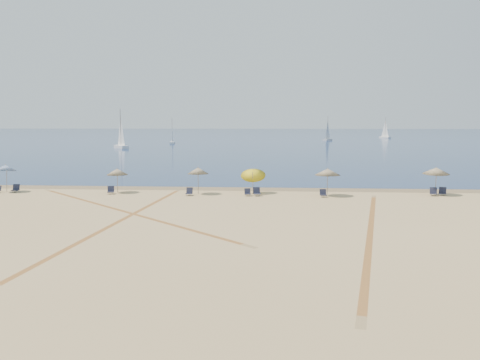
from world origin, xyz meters
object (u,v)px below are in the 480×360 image
object	(u,v)px
umbrella_2	(198,171)
chair_7	(433,192)
umbrella_1	(117,172)
sailboat_0	(172,136)
chair_8	(442,192)
chair_4	(248,193)
chair_5	(257,192)
sailboat_3	(328,133)
chair_6	(323,194)
umbrella_4	(328,172)
umbrella_0	(6,168)
sailboat_1	(121,136)
chair_2	(111,190)
sailboat_2	(385,132)
umbrella_5	(436,171)
umbrella_3	(253,173)
chair_1	(16,189)
chair_3	(189,192)

from	to	relation	value
umbrella_2	chair_7	size ratio (longest dim) A/B	2.97
umbrella_1	sailboat_0	size ratio (longest dim) A/B	0.30
umbrella_2	chair_8	bearing A→B (deg)	1.49
chair_4	sailboat_0	distance (m)	104.30
chair_5	sailboat_3	world-z (taller)	sailboat_3
chair_4	chair_7	bearing A→B (deg)	-5.77
chair_4	sailboat_0	size ratio (longest dim) A/B	0.09
chair_4	chair_6	bearing A→B (deg)	-12.00
umbrella_4	chair_8	size ratio (longest dim) A/B	2.79
chair_7	sailboat_0	xyz separation A→B (m)	(-43.42, 99.41, 1.90)
umbrella_0	sailboat_1	bearing A→B (deg)	99.67
chair_2	sailboat_3	size ratio (longest dim) A/B	0.10
chair_8	sailboat_1	bearing A→B (deg)	144.33
sailboat_2	sailboat_3	world-z (taller)	sailboat_3
sailboat_0	sailboat_3	world-z (taller)	sailboat_3
umbrella_0	umbrella_1	size ratio (longest dim) A/B	1.15
umbrella_2	chair_5	xyz separation A→B (m)	(5.20, -0.72, -1.74)
umbrella_4	chair_5	xyz separation A→B (m)	(-6.02, -0.41, -1.74)
umbrella_5	sailboat_3	bearing A→B (deg)	88.54
chair_8	sailboat_2	world-z (taller)	sailboat_2
umbrella_0	umbrella_3	xyz separation A→B (m)	(22.35, 0.60, -0.33)
chair_8	chair_4	bearing A→B (deg)	-155.85
chair_6	chair_7	size ratio (longest dim) A/B	0.85
umbrella_1	sailboat_2	distance (m)	164.11
chair_1	chair_5	size ratio (longest dim) A/B	0.88
umbrella_0	chair_6	size ratio (longest dim) A/B	3.69
umbrella_4	sailboat_1	size ratio (longest dim) A/B	0.26
chair_7	umbrella_3	bearing A→B (deg)	-167.23
umbrella_5	sailboat_2	xyz separation A→B (m)	(28.08, 153.63, 0.33)
umbrella_2	umbrella_4	size ratio (longest dim) A/B	1.00
umbrella_5	chair_2	distance (m)	28.44
chair_4	sailboat_3	size ratio (longest dim) A/B	0.08
chair_2	umbrella_3	bearing A→B (deg)	-9.31
umbrella_2	sailboat_1	distance (m)	80.52
umbrella_2	sailboat_0	world-z (taller)	sailboat_0
chair_7	sailboat_3	xyz separation A→B (m)	(3.50, 125.47, 2.14)
chair_2	chair_6	xyz separation A→B (m)	(18.51, -0.47, -0.02)
chair_3	sailboat_2	size ratio (longest dim) A/B	0.08
umbrella_2	chair_2	size ratio (longest dim) A/B	3.03
chair_2	chair_8	xyz separation A→B (m)	(28.84, 1.10, 0.01)
sailboat_2	umbrella_4	bearing A→B (deg)	-130.16
chair_2	chair_5	xyz separation A→B (m)	(12.89, -0.17, 0.02)
umbrella_3	chair_1	distance (m)	21.51
umbrella_1	chair_7	bearing A→B (deg)	0.12
chair_1	chair_2	xyz separation A→B (m)	(8.95, -0.50, -0.01)
umbrella_4	chair_6	world-z (taller)	umbrella_4
chair_1	sailboat_3	size ratio (longest dim) A/B	0.09
chair_3	sailboat_0	xyz separation A→B (m)	(-22.45, 100.76, 1.91)
umbrella_2	umbrella_5	size ratio (longest dim) A/B	0.98
umbrella_0	sailboat_2	distance (m)	168.11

